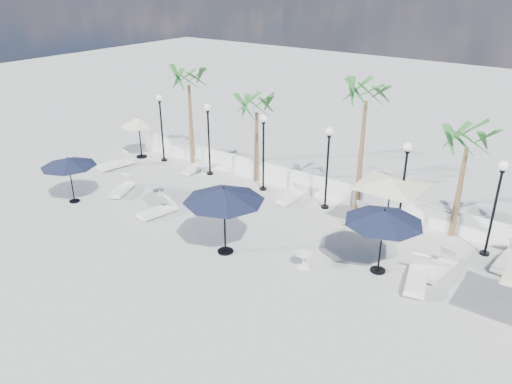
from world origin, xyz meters
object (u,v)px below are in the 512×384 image
Objects in this scene: lounger_5 at (291,196)px; parasol_cream_sq_a at (392,178)px; lounger_7 at (417,278)px; lounger_8 at (510,259)px; lounger_2 at (122,188)px; lounger_1 at (193,168)px; lounger_6 at (438,267)px; lounger_4 at (357,216)px; lounger_0 at (116,163)px; lounger_3 at (158,211)px; parasol_navy_mid at (224,195)px; parasol_navy_right at (384,217)px; parasol_cream_small at (138,122)px; parasol_navy_left at (68,162)px.

lounger_5 is 0.36× the size of parasol_cream_sq_a.
lounger_8 is at bearing 40.41° from lounger_7.
lounger_7 reaches higher than lounger_2.
lounger_6 is (13.90, -2.09, 0.04)m from lounger_1.
parasol_cream_sq_a reaches higher than lounger_4.
lounger_3 is (6.20, -2.77, -0.03)m from lounger_0.
lounger_8 is at bearing -1.55° from lounger_5.
parasol_cream_sq_a is (11.95, 4.11, 2.10)m from lounger_2.
lounger_6 is 2.86m from lounger_8.
lounger_5 is 0.85× the size of lounger_8.
parasol_navy_right is (5.33, 2.24, -0.21)m from parasol_navy_mid.
parasol_cream_small is (-6.37, 4.77, 1.88)m from lounger_3.
lounger_4 is at bearing -3.51° from lounger_2.
parasol_navy_right is (14.05, 2.90, 0.24)m from parasol_navy_left.
parasol_navy_right is (13.02, 0.87, 1.99)m from lounger_2.
lounger_3 reaches higher than lounger_1.
lounger_4 is at bearing 62.11° from parasol_navy_mid.
lounger_7 is at bearing 7.24° from lounger_0.
parasol_navy_mid reaches higher than parasol_cream_small.
lounger_5 is 9.61m from lounger_8.
parasol_navy_mid reaches higher than lounger_0.
lounger_7 is at bearing -21.28° from lounger_2.
lounger_4 is at bearing 126.69° from parasol_navy_right.
parasol_navy_right reaches higher than parasol_navy_left.
parasol_navy_mid is at bearing -157.22° from parasol_navy_right.
parasol_navy_right is (5.86, -3.26, 1.99)m from lounger_5.
lounger_3 is 8.18m from parasol_cream_small.
parasol_navy_left is at bearing 177.01° from lounger_7.
lounger_3 is 10.11m from parasol_navy_right.
lounger_1 is at bearing 126.62° from lounger_3.
lounger_2 reaches higher than lounger_5.
parasol_cream_sq_a is at bearing 153.00° from lounger_6.
lounger_1 is 9.68m from lounger_4.
parasol_cream_sq_a is (4.79, -0.02, 2.10)m from lounger_5.
parasol_cream_sq_a is 2.08× the size of parasol_cream_small.
lounger_7 reaches higher than lounger_5.
parasol_cream_sq_a is at bearing 18.90° from lounger_0.
lounger_5 reaches higher than lounger_1.
parasol_navy_mid reaches higher than lounger_4.
lounger_7 is 0.77× the size of parasol_navy_right.
parasol_cream_sq_a is at bearing 114.06° from lounger_7.
lounger_2 is (2.97, -2.05, -0.03)m from lounger_0.
lounger_6 is at bearing -16.77° from lounger_5.
lounger_1 is 0.83× the size of lounger_6.
parasol_navy_right is (2.43, -3.26, 2.00)m from lounger_4.
lounger_7 is 17.96m from parasol_cream_small.
lounger_5 is 10.40m from parasol_navy_left.
parasol_navy_right is at bearing -20.98° from lounger_2.
parasol_cream_small is at bearing 178.95° from lounger_5.
lounger_7 is 4.56m from parasol_cream_sq_a.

